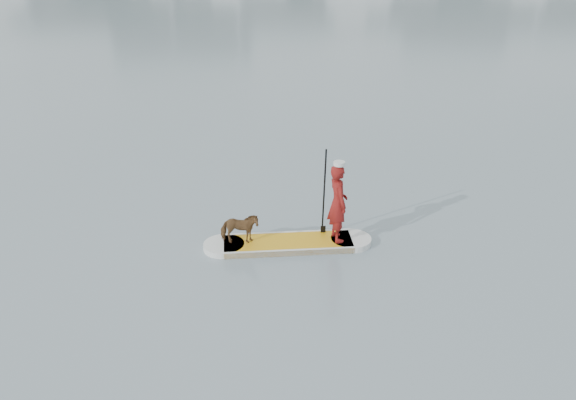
{
  "coord_description": "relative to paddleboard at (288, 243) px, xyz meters",
  "views": [
    {
      "loc": [
        3.0,
        -13.78,
        6.17
      ],
      "look_at": [
        2.68,
        -2.8,
        1.0
      ],
      "focal_mm": 40.0,
      "sensor_mm": 36.0,
      "label": 1
    }
  ],
  "objects": [
    {
      "name": "paddle",
      "position": [
        0.69,
        0.37,
        0.74
      ],
      "size": [
        0.1,
        0.3,
        2.0
      ],
      "rotation": [
        0.0,
        0.0,
        0.12
      ],
      "color": "black",
      "rests_on": "ground"
    },
    {
      "name": "paddler",
      "position": [
        0.95,
        0.11,
        0.84
      ],
      "size": [
        0.52,
        0.65,
        1.56
      ],
      "primitive_type": "imported",
      "rotation": [
        0.0,
        0.0,
        1.86
      ],
      "color": "maroon",
      "rests_on": "paddleboard"
    },
    {
      "name": "white_cap",
      "position": [
        0.95,
        0.11,
        1.65
      ],
      "size": [
        0.22,
        0.22,
        0.07
      ],
      "primitive_type": "cylinder",
      "color": "silver",
      "rests_on": "paddler"
    },
    {
      "name": "dog",
      "position": [
        -0.93,
        -0.11,
        0.37
      ],
      "size": [
        0.76,
        0.38,
        0.63
      ],
      "primitive_type": "imported",
      "rotation": [
        0.0,
        0.0,
        1.63
      ],
      "color": "#54391D",
      "rests_on": "paddleboard"
    },
    {
      "name": "ground",
      "position": [
        -2.68,
        2.8,
        -0.06
      ],
      "size": [
        140.0,
        140.0,
        0.0
      ],
      "primitive_type": "plane",
      "color": "slate",
      "rests_on": "ground"
    },
    {
      "name": "paddleboard",
      "position": [
        0.0,
        0.0,
        0.0
      ],
      "size": [
        3.28,
        1.1,
        0.12
      ],
      "rotation": [
        0.0,
        0.0,
        0.12
      ],
      "color": "gold",
      "rests_on": "ground"
    }
  ]
}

